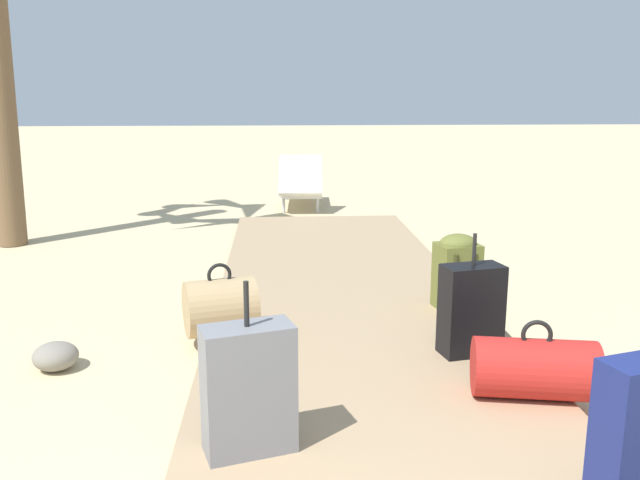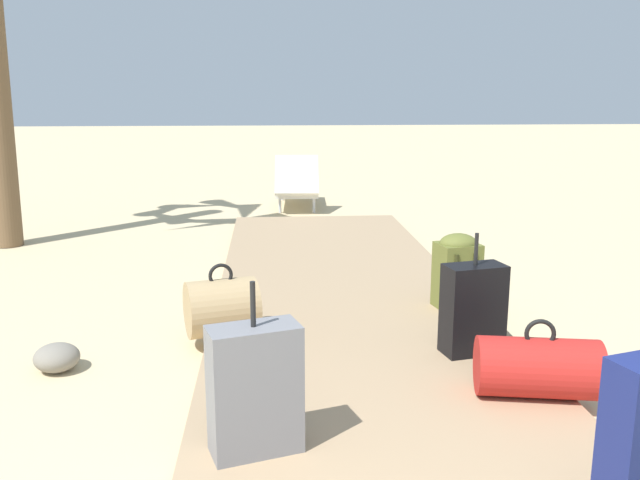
{
  "view_description": "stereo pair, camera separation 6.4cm",
  "coord_description": "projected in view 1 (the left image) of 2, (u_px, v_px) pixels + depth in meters",
  "views": [
    {
      "loc": [
        -0.53,
        -0.75,
        1.68
      ],
      "look_at": [
        -0.2,
        4.3,
        0.55
      ],
      "focal_mm": 37.4,
      "sensor_mm": 36.0,
      "label": 1
    },
    {
      "loc": [
        -0.59,
        -0.74,
        1.68
      ],
      "look_at": [
        -0.2,
        4.3,
        0.55
      ],
      "focal_mm": 37.4,
      "sensor_mm": 36.0,
      "label": 2
    }
  ],
  "objects": [
    {
      "name": "ground_plane",
      "position": [
        364.0,
        366.0,
        4.18
      ],
      "size": [
        60.0,
        60.0,
        0.0
      ],
      "primitive_type": "plane",
      "color": "#D1BA8C"
    },
    {
      "name": "suitcase_black",
      "position": [
        471.0,
        310.0,
        4.11
      ],
      "size": [
        0.4,
        0.27,
        0.77
      ],
      "color": "black",
      "rests_on": "boardwalk"
    },
    {
      "name": "boardwalk",
      "position": [
        351.0,
        318.0,
        4.93
      ],
      "size": [
        2.04,
        7.82,
        0.08
      ],
      "primitive_type": "cube",
      "color": "tan",
      "rests_on": "ground"
    },
    {
      "name": "duffel_bag_tan",
      "position": [
        220.0,
        307.0,
        4.46
      ],
      "size": [
        0.55,
        0.49,
        0.49
      ],
      "color": "tan",
      "rests_on": "boardwalk"
    },
    {
      "name": "duffel_bag_red",
      "position": [
        534.0,
        368.0,
        3.54
      ],
      "size": [
        0.69,
        0.43,
        0.43
      ],
      "color": "red",
      "rests_on": "boardwalk"
    },
    {
      "name": "suitcase_grey",
      "position": [
        249.0,
        389.0,
        2.98
      ],
      "size": [
        0.45,
        0.31,
        0.8
      ],
      "color": "slate",
      "rests_on": "boardwalk"
    },
    {
      "name": "lounge_chair",
      "position": [
        301.0,
        186.0,
        9.77
      ],
      "size": [
        0.67,
        1.56,
        0.8
      ],
      "color": "white",
      "rests_on": "ground"
    },
    {
      "name": "suitcase_navy",
      "position": [
        638.0,
        450.0,
        2.38
      ],
      "size": [
        0.36,
        0.25,
        0.84
      ],
      "color": "navy",
      "rests_on": "boardwalk"
    },
    {
      "name": "backpack_olive",
      "position": [
        457.0,
        269.0,
        4.98
      ],
      "size": [
        0.34,
        0.32,
        0.57
      ],
      "color": "olive",
      "rests_on": "boardwalk"
    },
    {
      "name": "rock_left_near",
      "position": [
        56.0,
        356.0,
        4.11
      ],
      "size": [
        0.37,
        0.37,
        0.17
      ],
      "primitive_type": "ellipsoid",
      "rotation": [
        0.0,
        0.0,
        1.09
      ],
      "color": "gray",
      "rests_on": "ground"
    }
  ]
}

